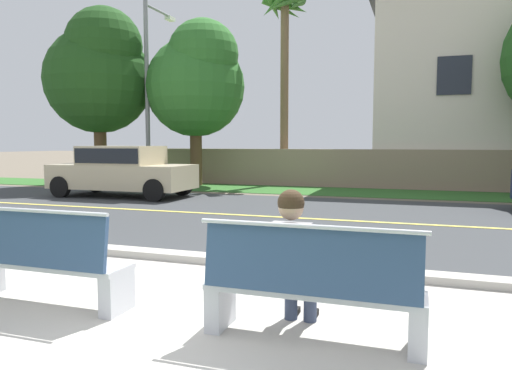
{
  "coord_description": "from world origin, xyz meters",
  "views": [
    {
      "loc": [
        2.15,
        -3.49,
        1.63
      ],
      "look_at": [
        -0.15,
        3.29,
        1.0
      ],
      "focal_mm": 33.5,
      "sensor_mm": 36.0,
      "label": 1
    }
  ],
  "objects_px": {
    "shade_tree_far_left": "(100,72)",
    "palm_tree_tall": "(285,26)",
    "bench_right": "(311,289)",
    "bench_left": "(42,262)",
    "car_beige_near": "(122,169)",
    "shade_tree_left": "(197,80)",
    "seated_person_grey": "(293,256)",
    "streetlamp": "(150,81)"
  },
  "relations": [
    {
      "from": "shade_tree_far_left",
      "to": "palm_tree_tall",
      "type": "height_order",
      "value": "palm_tree_tall"
    },
    {
      "from": "seated_person_grey",
      "to": "shade_tree_left",
      "type": "height_order",
      "value": "shade_tree_left"
    },
    {
      "from": "shade_tree_far_left",
      "to": "bench_left",
      "type": "bearing_deg",
      "value": -55.78
    },
    {
      "from": "bench_right",
      "to": "shade_tree_far_left",
      "type": "height_order",
      "value": "shade_tree_far_left"
    },
    {
      "from": "bench_left",
      "to": "car_beige_near",
      "type": "bearing_deg",
      "value": 119.96
    },
    {
      "from": "car_beige_near",
      "to": "palm_tree_tall",
      "type": "distance_m",
      "value": 8.64
    },
    {
      "from": "seated_person_grey",
      "to": "car_beige_near",
      "type": "bearing_deg",
      "value": 131.52
    },
    {
      "from": "seated_person_grey",
      "to": "palm_tree_tall",
      "type": "xyz_separation_m",
      "value": [
        -4.06,
        14.39,
        5.46
      ]
    },
    {
      "from": "seated_person_grey",
      "to": "shade_tree_left",
      "type": "bearing_deg",
      "value": 118.9
    },
    {
      "from": "shade_tree_far_left",
      "to": "shade_tree_left",
      "type": "relative_size",
      "value": 1.07
    },
    {
      "from": "car_beige_near",
      "to": "shade_tree_left",
      "type": "distance_m",
      "value": 5.21
    },
    {
      "from": "bench_right",
      "to": "seated_person_grey",
      "type": "relative_size",
      "value": 1.43
    },
    {
      "from": "streetlamp",
      "to": "shade_tree_left",
      "type": "relative_size",
      "value": 1.11
    },
    {
      "from": "seated_person_grey",
      "to": "shade_tree_far_left",
      "type": "height_order",
      "value": "shade_tree_far_left"
    },
    {
      "from": "bench_right",
      "to": "bench_left",
      "type": "bearing_deg",
      "value": 180.0
    },
    {
      "from": "shade_tree_left",
      "to": "seated_person_grey",
      "type": "bearing_deg",
      "value": -61.1
    },
    {
      "from": "bench_left",
      "to": "streetlamp",
      "type": "xyz_separation_m",
      "value": [
        -5.98,
        11.99,
        3.46
      ]
    },
    {
      "from": "streetlamp",
      "to": "shade_tree_far_left",
      "type": "height_order",
      "value": "streetlamp"
    },
    {
      "from": "seated_person_grey",
      "to": "palm_tree_tall",
      "type": "bearing_deg",
      "value": 105.76
    },
    {
      "from": "seated_person_grey",
      "to": "shade_tree_far_left",
      "type": "relative_size",
      "value": 0.19
    },
    {
      "from": "bench_right",
      "to": "car_beige_near",
      "type": "distance_m",
      "value": 11.62
    },
    {
      "from": "shade_tree_far_left",
      "to": "shade_tree_left",
      "type": "height_order",
      "value": "shade_tree_far_left"
    },
    {
      "from": "bench_right",
      "to": "palm_tree_tall",
      "type": "bearing_deg",
      "value": 106.28
    },
    {
      "from": "seated_person_grey",
      "to": "palm_tree_tall",
      "type": "distance_m",
      "value": 15.92
    },
    {
      "from": "seated_person_grey",
      "to": "shade_tree_far_left",
      "type": "xyz_separation_m",
      "value": [
        -10.5,
        11.54,
        3.62
      ]
    },
    {
      "from": "bench_right",
      "to": "palm_tree_tall",
      "type": "xyz_separation_m",
      "value": [
        -4.25,
        14.56,
        5.68
      ]
    },
    {
      "from": "bench_left",
      "to": "shade_tree_far_left",
      "type": "relative_size",
      "value": 0.27
    },
    {
      "from": "bench_right",
      "to": "seated_person_grey",
      "type": "height_order",
      "value": "seated_person_grey"
    },
    {
      "from": "palm_tree_tall",
      "to": "shade_tree_far_left",
      "type": "bearing_deg",
      "value": -156.15
    },
    {
      "from": "shade_tree_far_left",
      "to": "palm_tree_tall",
      "type": "bearing_deg",
      "value": 23.85
    },
    {
      "from": "bench_left",
      "to": "palm_tree_tall",
      "type": "bearing_deg",
      "value": 96.0
    },
    {
      "from": "bench_left",
      "to": "shade_tree_left",
      "type": "distance_m",
      "value": 13.99
    },
    {
      "from": "streetlamp",
      "to": "shade_tree_left",
      "type": "height_order",
      "value": "streetlamp"
    },
    {
      "from": "bench_left",
      "to": "car_beige_near",
      "type": "distance_m",
      "value": 10.02
    },
    {
      "from": "shade_tree_left",
      "to": "palm_tree_tall",
      "type": "height_order",
      "value": "palm_tree_tall"
    },
    {
      "from": "bench_left",
      "to": "palm_tree_tall",
      "type": "xyz_separation_m",
      "value": [
        -1.53,
        14.56,
        5.68
      ]
    },
    {
      "from": "streetlamp",
      "to": "shade_tree_far_left",
      "type": "xyz_separation_m",
      "value": [
        -1.98,
        -0.27,
        0.38
      ]
    },
    {
      "from": "bench_left",
      "to": "seated_person_grey",
      "type": "height_order",
      "value": "seated_person_grey"
    },
    {
      "from": "shade_tree_far_left",
      "to": "shade_tree_left",
      "type": "bearing_deg",
      "value": 16.84
    },
    {
      "from": "shade_tree_left",
      "to": "streetlamp",
      "type": "bearing_deg",
      "value": -152.82
    },
    {
      "from": "palm_tree_tall",
      "to": "shade_tree_left",
      "type": "bearing_deg",
      "value": -148.54
    },
    {
      "from": "bench_right",
      "to": "shade_tree_far_left",
      "type": "relative_size",
      "value": 0.27
    }
  ]
}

